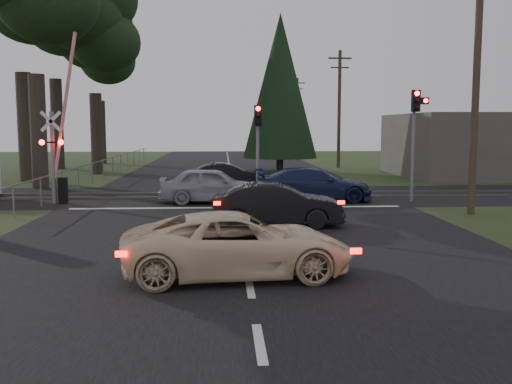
{
  "coord_description": "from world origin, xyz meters",
  "views": [
    {
      "loc": [
        -0.52,
        -14.07,
        3.19
      ],
      "look_at": [
        0.43,
        2.31,
        1.3
      ],
      "focal_mm": 40.0,
      "sensor_mm": 36.0,
      "label": 1
    }
  ],
  "objects": [
    {
      "name": "euc_tree_e",
      "position": [
        -11.0,
        36.0,
        9.51
      ],
      "size": [
        6.0,
        6.0,
        13.2
      ],
      "color": "#473D33",
      "rests_on": "ground"
    },
    {
      "name": "conifer_tree",
      "position": [
        3.5,
        26.0,
        5.99
      ],
      "size": [
        5.2,
        5.2,
        11.0
      ],
      "color": "#473D33",
      "rests_on": "ground"
    },
    {
      "name": "utility_pole_mid",
      "position": [
        8.5,
        30.0,
        4.73
      ],
      "size": [
        1.8,
        0.26,
        9.0
      ],
      "color": "#4C3D2D",
      "rests_on": "ground"
    },
    {
      "name": "silver_car",
      "position": [
        -0.97,
        9.69,
        0.75
      ],
      "size": [
        4.44,
        1.93,
        1.49
      ],
      "primitive_type": "imported",
      "rotation": [
        0.0,
        0.0,
        1.53
      ],
      "color": "#999CA0",
      "rests_on": "ground"
    },
    {
      "name": "crossing_signal",
      "position": [
        -7.27,
        9.79,
        2.06
      ],
      "size": [
        1.62,
        0.38,
        6.96
      ],
      "color": "slate",
      "rests_on": "ground"
    },
    {
      "name": "euc_tree_d",
      "position": [
        -13.0,
        30.0,
        11.91
      ],
      "size": [
        7.5,
        7.5,
        16.5
      ],
      "color": "#473D33",
      "rests_on": "ground"
    },
    {
      "name": "fence_left",
      "position": [
        -7.8,
        22.5,
        0.0
      ],
      "size": [
        0.1,
        36.0,
        1.2
      ],
      "primitive_type": null,
      "color": "slate",
      "rests_on": "ground"
    },
    {
      "name": "rail_near",
      "position": [
        0.0,
        11.2,
        0.05
      ],
      "size": [
        120.0,
        0.12,
        0.1
      ],
      "primitive_type": "cube",
      "color": "#59544C",
      "rests_on": "ground"
    },
    {
      "name": "road",
      "position": [
        0.0,
        10.0,
        0.01
      ],
      "size": [
        14.0,
        100.0,
        0.01
      ],
      "primitive_type": "cube",
      "color": "black",
      "rests_on": "ground"
    },
    {
      "name": "rail_far",
      "position": [
        0.0,
        12.8,
        0.05
      ],
      "size": [
        120.0,
        0.12,
        0.1
      ],
      "primitive_type": "cube",
      "color": "#59544C",
      "rests_on": "ground"
    },
    {
      "name": "dark_hatchback",
      "position": [
        1.2,
        3.94,
        0.69
      ],
      "size": [
        4.26,
        1.65,
        1.38
      ],
      "primitive_type": "imported",
      "rotation": [
        0.0,
        0.0,
        1.53
      ],
      "color": "black",
      "rests_on": "ground"
    },
    {
      "name": "rail_corridor",
      "position": [
        0.0,
        12.0,
        0.01
      ],
      "size": [
        120.0,
        8.0,
        0.01
      ],
      "primitive_type": "cube",
      "color": "black",
      "rests_on": "ground"
    },
    {
      "name": "building_right",
      "position": [
        18.0,
        22.0,
        2.0
      ],
      "size": [
        14.0,
        10.0,
        4.0
      ],
      "primitive_type": "cube",
      "color": "#59514C",
      "rests_on": "ground"
    },
    {
      "name": "stop_line",
      "position": [
        0.0,
        8.2,
        0.01
      ],
      "size": [
        13.0,
        0.35,
        0.0
      ],
      "primitive_type": "cube",
      "color": "silver",
      "rests_on": "ground"
    },
    {
      "name": "ground",
      "position": [
        0.0,
        0.0,
        0.0
      ],
      "size": [
        120.0,
        120.0,
        0.0
      ],
      "primitive_type": "plane",
      "color": "#273B1A",
      "rests_on": "ground"
    },
    {
      "name": "blue_sedan",
      "position": [
        3.34,
        9.95,
        0.72
      ],
      "size": [
        4.97,
        2.05,
        1.44
      ],
      "primitive_type": "imported",
      "rotation": [
        0.0,
        0.0,
        1.58
      ],
      "color": "#172146",
      "rests_on": "ground"
    },
    {
      "name": "utility_pole_far",
      "position": [
        8.5,
        55.0,
        4.73
      ],
      "size": [
        1.8,
        0.26,
        9.0
      ],
      "color": "#4C3D2D",
      "rests_on": "ground"
    },
    {
      "name": "cream_coupe",
      "position": [
        -0.2,
        -2.14,
        0.68
      ],
      "size": [
        5.09,
        2.67,
        1.37
      ],
      "primitive_type": "imported",
      "rotation": [
        0.0,
        0.0,
        1.66
      ],
      "color": "beige",
      "rests_on": "ground"
    },
    {
      "name": "utility_pole_near",
      "position": [
        8.5,
        6.0,
        4.73
      ],
      "size": [
        1.8,
        0.26,
        9.0
      ],
      "color": "#4C3D2D",
      "rests_on": "ground"
    },
    {
      "name": "euc_tree_c",
      "position": [
        -9.0,
        25.0,
        9.51
      ],
      "size": [
        6.0,
        6.0,
        13.2
      ],
      "color": "#473D33",
      "rests_on": "ground"
    },
    {
      "name": "dark_car_far",
      "position": [
        -0.32,
        15.33,
        0.65
      ],
      "size": [
        4.04,
        1.62,
        1.31
      ],
      "primitive_type": "imported",
      "rotation": [
        0.0,
        0.0,
        1.63
      ],
      "color": "black",
      "rests_on": "ground"
    },
    {
      "name": "traffic_signal_right",
      "position": [
        7.55,
        9.47,
        3.31
      ],
      "size": [
        0.68,
        0.48,
        4.7
      ],
      "color": "slate",
      "rests_on": "ground"
    },
    {
      "name": "traffic_signal_center",
      "position": [
        1.0,
        10.68,
        2.81
      ],
      "size": [
        0.32,
        0.48,
        4.1
      ],
      "color": "slate",
      "rests_on": "ground"
    }
  ]
}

